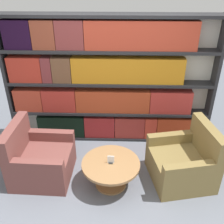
{
  "coord_description": "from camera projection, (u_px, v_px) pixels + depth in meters",
  "views": [
    {
      "loc": [
        0.16,
        -2.71,
        2.87
      ],
      "look_at": [
        0.06,
        0.66,
        0.93
      ],
      "focal_mm": 42.0,
      "sensor_mm": 36.0,
      "label": 1
    }
  ],
  "objects": [
    {
      "name": "armchair_right",
      "position": [
        184.0,
        162.0,
        3.87
      ],
      "size": [
        0.99,
        0.98,
        0.89
      ],
      "rotation": [
        0.0,
        0.0,
        -1.37
      ],
      "color": "olive",
      "rests_on": "ground_plane"
    },
    {
      "name": "ground_plane",
      "position": [
        107.0,
        190.0,
        3.78
      ],
      "size": [
        14.0,
        14.0,
        0.0
      ],
      "primitive_type": "plane",
      "color": "slate"
    },
    {
      "name": "armchair_left",
      "position": [
        39.0,
        160.0,
        3.92
      ],
      "size": [
        0.87,
        0.86,
        0.89
      ],
      "rotation": [
        0.0,
        0.0,
        1.54
      ],
      "color": "brown",
      "rests_on": "ground_plane"
    },
    {
      "name": "table_sign",
      "position": [
        111.0,
        160.0,
        3.66
      ],
      "size": [
        0.1,
        0.06,
        0.12
      ],
      "color": "black",
      "rests_on": "coffee_table"
    },
    {
      "name": "coffee_table",
      "position": [
        111.0,
        169.0,
        3.75
      ],
      "size": [
        0.83,
        0.83,
        0.41
      ],
      "color": "olive",
      "rests_on": "ground_plane"
    },
    {
      "name": "bookshelf",
      "position": [
        107.0,
        83.0,
        4.42
      ],
      "size": [
        3.49,
        0.3,
        2.21
      ],
      "color": "silver",
      "rests_on": "ground_plane"
    }
  ]
}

